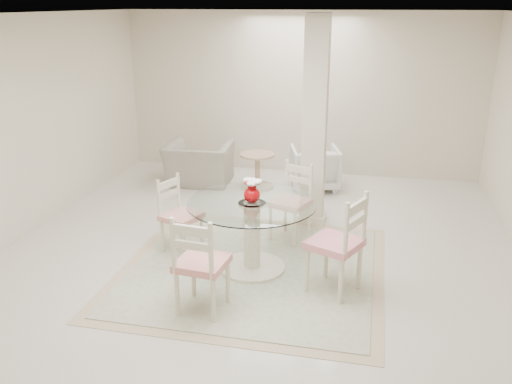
% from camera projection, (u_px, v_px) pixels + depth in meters
% --- Properties ---
extents(ground, '(7.00, 7.00, 0.00)m').
position_uv_depth(ground, '(255.00, 258.00, 6.31)').
color(ground, beige).
rests_on(ground, ground).
extents(room_shell, '(6.02, 7.02, 2.71)m').
position_uv_depth(room_shell, '(255.00, 99.00, 5.70)').
color(room_shell, beige).
rests_on(room_shell, ground).
extents(column, '(0.30, 0.30, 2.70)m').
position_uv_depth(column, '(315.00, 123.00, 6.96)').
color(column, beige).
rests_on(column, ground).
extents(area_rug, '(2.87, 2.87, 0.02)m').
position_uv_depth(area_rug, '(252.00, 269.00, 6.02)').
color(area_rug, tan).
rests_on(area_rug, ground).
extents(dining_table, '(1.39, 1.39, 0.80)m').
position_uv_depth(dining_table, '(252.00, 236.00, 5.89)').
color(dining_table, '#F6F0CA').
rests_on(dining_table, ground).
extents(red_vase, '(0.21, 0.19, 0.27)m').
position_uv_depth(red_vase, '(252.00, 190.00, 5.71)').
color(red_vase, '#AA0509').
rests_on(red_vase, dining_table).
extents(dining_chair_east, '(0.63, 0.63, 1.19)m').
position_uv_depth(dining_chair_east, '(342.00, 237.00, 5.34)').
color(dining_chair_east, beige).
rests_on(dining_chair_east, ground).
extents(dining_chair_north, '(0.55, 0.55, 1.06)m').
position_uv_depth(dining_chair_north, '(293.00, 196.00, 6.68)').
color(dining_chair_north, beige).
rests_on(dining_chair_north, ground).
extents(dining_chair_west, '(0.52, 0.52, 1.00)m').
position_uv_depth(dining_chair_west, '(177.00, 209.00, 6.32)').
color(dining_chair_west, beige).
rests_on(dining_chair_west, ground).
extents(dining_chair_south, '(0.49, 0.49, 1.12)m').
position_uv_depth(dining_chair_south, '(199.00, 258.00, 4.98)').
color(dining_chair_south, beige).
rests_on(dining_chair_south, ground).
extents(recliner_taupe, '(1.08, 0.96, 0.67)m').
position_uv_depth(recliner_taupe, '(199.00, 164.00, 8.79)').
color(recliner_taupe, gray).
rests_on(recliner_taupe, ground).
extents(armchair_white, '(0.89, 0.91, 0.67)m').
position_uv_depth(armchair_white, '(315.00, 168.00, 8.57)').
color(armchair_white, white).
rests_on(armchair_white, ground).
extents(side_table, '(0.54, 0.54, 0.56)m').
position_uv_depth(side_table, '(257.00, 172.00, 8.60)').
color(side_table, tan).
rests_on(side_table, ground).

